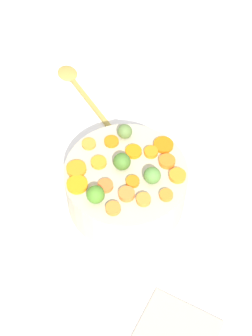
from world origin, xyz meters
name	(u,v)px	position (x,y,z in m)	size (l,w,h in m)	color
tabletop	(148,205)	(0.00, 0.00, 0.01)	(2.40, 2.40, 0.02)	white
serving_bowl_carrots	(126,186)	(0.02, -0.04, 0.07)	(0.24, 0.24, 0.10)	#B8AF8F
carrot_slice_0	(167,161)	(-0.04, 0.02, 0.12)	(0.03, 0.03, 0.01)	orange
carrot_slice_1	(105,186)	(0.07, -0.06, 0.12)	(0.03, 0.03, 0.01)	orange
carrot_slice_2	(166,195)	(0.03, 0.05, 0.12)	(0.03, 0.03, 0.01)	orange
carrot_slice_3	(151,152)	(-0.04, -0.02, 0.12)	(0.03, 0.03, 0.01)	orange
carrot_slice_4	(112,142)	(-0.03, -0.10, 0.12)	(0.03, 0.03, 0.01)	orange
carrot_slice_5	(133,182)	(0.03, -0.02, 0.12)	(0.03, 0.03, 0.01)	orange
carrot_slice_6	(144,200)	(0.06, 0.02, 0.12)	(0.03, 0.03, 0.01)	orange
carrot_slice_7	(113,208)	(0.10, -0.02, 0.12)	(0.03, 0.03, 0.01)	orange
carrot_slice_8	(90,143)	(0.00, -0.14, 0.12)	(0.03, 0.03, 0.01)	orange
carrot_slice_9	(177,176)	(-0.02, 0.05, 0.12)	(0.03, 0.03, 0.01)	orange
carrot_slice_10	(76,169)	(0.06, -0.13, 0.12)	(0.04, 0.04, 0.01)	orange
carrot_slice_11	(163,145)	(-0.07, -0.01, 0.12)	(0.04, 0.04, 0.01)	orange
carrot_slice_12	(134,152)	(-0.03, -0.05, 0.12)	(0.03, 0.03, 0.01)	orange
carrot_slice_13	(127,194)	(0.07, -0.01, 0.13)	(0.03, 0.03, 0.01)	orange
carrot_slice_14	(77,185)	(0.09, -0.10, 0.12)	(0.04, 0.04, 0.01)	orange
carrot_slice_15	(99,162)	(0.03, -0.10, 0.12)	(0.03, 0.03, 0.01)	orange
brussels_sprout_0	(96,195)	(0.10, -0.06, 0.14)	(0.03, 0.03, 0.03)	#498125
brussels_sprout_1	(122,162)	(0.01, -0.05, 0.14)	(0.03, 0.03, 0.03)	#457428
brussels_sprout_2	(125,132)	(-0.06, -0.09, 0.13)	(0.03, 0.03, 0.03)	#5B7939
brussels_sprout_3	(152,175)	(0.01, 0.01, 0.14)	(0.03, 0.03, 0.03)	#538638
wooden_spoon	(77,85)	(-0.20, -0.32, 0.03)	(0.15, 0.25, 0.01)	#A88F41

